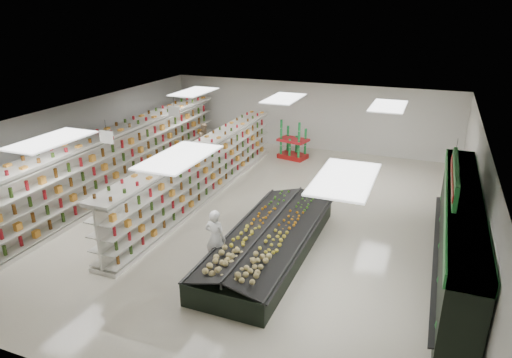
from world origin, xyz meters
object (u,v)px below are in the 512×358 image
at_px(gondola_center, 203,172).
at_px(shopper_main, 216,239).
at_px(produce_island, 269,240).
at_px(shopper_background, 205,140).
at_px(soda_endcap, 293,142).
at_px(gondola_left, 122,161).

distance_m(gondola_center, shopper_main, 4.95).
height_order(gondola_center, produce_island, gondola_center).
height_order(produce_island, shopper_background, shopper_background).
bearing_deg(produce_island, shopper_main, -134.13).
xyz_separation_m(soda_endcap, shopper_background, (-3.89, -1.17, -0.01)).
bearing_deg(gondola_center, produce_island, -40.38).
bearing_deg(shopper_main, gondola_left, -28.93).
distance_m(soda_endcap, shopper_background, 4.06).
relative_size(produce_island, shopper_main, 3.73).
height_order(gondola_left, gondola_center, gondola_left).
bearing_deg(gondola_center, shopper_background, 116.58).
relative_size(produce_island, soda_endcap, 3.75).
bearing_deg(soda_endcap, gondola_left, -130.33).
bearing_deg(shopper_main, shopper_background, -56.45).
xyz_separation_m(soda_endcap, shopper_main, (0.84, -9.67, 0.03)).
bearing_deg(gondola_center, gondola_left, -173.12).
bearing_deg(shopper_main, produce_island, -129.71).
relative_size(soda_endcap, shopper_background, 1.04).
relative_size(gondola_center, produce_island, 1.88).
relative_size(gondola_center, shopper_main, 7.00).
height_order(gondola_left, produce_island, gondola_left).
bearing_deg(gondola_center, soda_endcap, 72.14).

